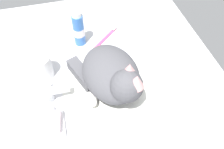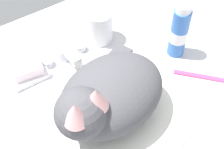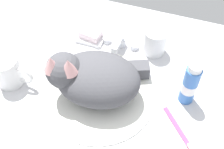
# 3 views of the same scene
# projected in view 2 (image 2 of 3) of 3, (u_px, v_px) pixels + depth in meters

# --- Properties ---
(ground_plane) EXTENTS (1.10, 0.83, 0.03)m
(ground_plane) POSITION_uv_depth(u_px,v_px,m) (112.00, 118.00, 0.72)
(ground_plane) COLOR silver
(sink_basin) EXTENTS (0.33, 0.33, 0.01)m
(sink_basin) POSITION_uv_depth(u_px,v_px,m) (112.00, 113.00, 0.71)
(sink_basin) COLOR silver
(sink_basin) RESTS_ON ground_plane
(faucet) EXTENTS (0.12, 0.09, 0.05)m
(faucet) POSITION_uv_depth(u_px,v_px,m) (66.00, 54.00, 0.80)
(faucet) COLOR silver
(faucet) RESTS_ON ground_plane
(cat) EXTENTS (0.27, 0.24, 0.16)m
(cat) POSITION_uv_depth(u_px,v_px,m) (106.00, 96.00, 0.65)
(cat) COLOR #4C4C51
(cat) RESTS_ON sink_basin
(rinse_cup) EXTENTS (0.07, 0.07, 0.09)m
(rinse_cup) POSITION_uv_depth(u_px,v_px,m) (99.00, 26.00, 0.84)
(rinse_cup) COLOR white
(rinse_cup) RESTS_ON ground_plane
(soap_dish) EXTENTS (0.09, 0.06, 0.01)m
(soap_dish) POSITION_uv_depth(u_px,v_px,m) (29.00, 75.00, 0.78)
(soap_dish) COLOR white
(soap_dish) RESTS_ON ground_plane
(soap_bar) EXTENTS (0.07, 0.06, 0.03)m
(soap_bar) POSITION_uv_depth(u_px,v_px,m) (27.00, 69.00, 0.76)
(soap_bar) COLOR silver
(soap_bar) RESTS_ON soap_dish
(toothpaste_bottle) EXTENTS (0.04, 0.04, 0.15)m
(toothpaste_bottle) POSITION_uv_depth(u_px,v_px,m) (179.00, 32.00, 0.78)
(toothpaste_bottle) COLOR #3870C6
(toothpaste_bottle) RESTS_ON ground_plane
(toothbrush) EXTENTS (0.11, 0.12, 0.02)m
(toothbrush) POSITION_uv_depth(u_px,v_px,m) (208.00, 77.00, 0.77)
(toothbrush) COLOR #D83F72
(toothbrush) RESTS_ON ground_plane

